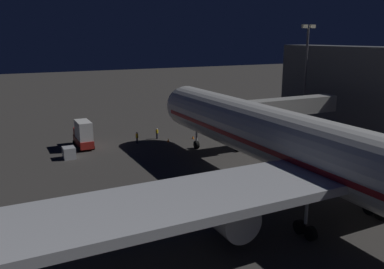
{
  "coord_description": "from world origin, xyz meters",
  "views": [
    {
      "loc": [
        26.04,
        37.11,
        16.19
      ],
      "look_at": [
        3.0,
        -8.84,
        3.5
      ],
      "focal_mm": 37.08,
      "sensor_mm": 36.0,
      "label": 1
    }
  ],
  "objects_px": {
    "jet_bridge": "(274,108)",
    "apron_floodlight_mast": "(306,68)",
    "traffic_cone_nose_port": "(193,137)",
    "traffic_cone_nose_starboard": "(168,140)",
    "airliner_at_gate": "(334,159)",
    "baggage_container_near_belt": "(69,153)",
    "catering_truck": "(83,134)",
    "ground_crew_under_port_wing": "(157,133)",
    "ground_crew_near_nose_gear": "(137,137)"
  },
  "relations": [
    {
      "from": "jet_bridge",
      "to": "ground_crew_under_port_wing",
      "type": "height_order",
      "value": "jet_bridge"
    },
    {
      "from": "airliner_at_gate",
      "to": "baggage_container_near_belt",
      "type": "distance_m",
      "value": 35.13
    },
    {
      "from": "traffic_cone_nose_port",
      "to": "ground_crew_near_nose_gear",
      "type": "bearing_deg",
      "value": -8.44
    },
    {
      "from": "airliner_at_gate",
      "to": "catering_truck",
      "type": "distance_m",
      "value": 37.77
    },
    {
      "from": "traffic_cone_nose_port",
      "to": "traffic_cone_nose_starboard",
      "type": "distance_m",
      "value": 4.4
    },
    {
      "from": "apron_floodlight_mast",
      "to": "traffic_cone_nose_port",
      "type": "distance_m",
      "value": 25.49
    },
    {
      "from": "jet_bridge",
      "to": "apron_floodlight_mast",
      "type": "distance_m",
      "value": 18.41
    },
    {
      "from": "baggage_container_near_belt",
      "to": "traffic_cone_nose_starboard",
      "type": "bearing_deg",
      "value": -172.72
    },
    {
      "from": "airliner_at_gate",
      "to": "traffic_cone_nose_starboard",
      "type": "distance_m",
      "value": 32.42
    },
    {
      "from": "apron_floodlight_mast",
      "to": "ground_crew_near_nose_gear",
      "type": "distance_m",
      "value": 33.82
    },
    {
      "from": "ground_crew_near_nose_gear",
      "to": "traffic_cone_nose_port",
      "type": "distance_m",
      "value": 9.24
    },
    {
      "from": "apron_floodlight_mast",
      "to": "ground_crew_under_port_wing",
      "type": "bearing_deg",
      "value": -4.65
    },
    {
      "from": "baggage_container_near_belt",
      "to": "traffic_cone_nose_port",
      "type": "bearing_deg",
      "value": -174.31
    },
    {
      "from": "apron_floodlight_mast",
      "to": "ground_crew_under_port_wing",
      "type": "height_order",
      "value": "apron_floodlight_mast"
    },
    {
      "from": "ground_crew_near_nose_gear",
      "to": "ground_crew_under_port_wing",
      "type": "bearing_deg",
      "value": -161.99
    },
    {
      "from": "traffic_cone_nose_port",
      "to": "airliner_at_gate",
      "type": "bearing_deg",
      "value": 86.05
    },
    {
      "from": "airliner_at_gate",
      "to": "apron_floodlight_mast",
      "type": "relative_size",
      "value": 3.62
    },
    {
      "from": "jet_bridge",
      "to": "catering_truck",
      "type": "bearing_deg",
      "value": -25.67
    },
    {
      "from": "baggage_container_near_belt",
      "to": "apron_floodlight_mast",
      "type": "bearing_deg",
      "value": -177.0
    },
    {
      "from": "traffic_cone_nose_port",
      "to": "apron_floodlight_mast",
      "type": "bearing_deg",
      "value": -179.32
    },
    {
      "from": "baggage_container_near_belt",
      "to": "ground_crew_near_nose_gear",
      "type": "bearing_deg",
      "value": -162.93
    },
    {
      "from": "catering_truck",
      "to": "jet_bridge",
      "type": "bearing_deg",
      "value": 154.33
    },
    {
      "from": "airliner_at_gate",
      "to": "ground_crew_under_port_wing",
      "type": "distance_m",
      "value": 34.94
    },
    {
      "from": "ground_crew_under_port_wing",
      "to": "jet_bridge",
      "type": "bearing_deg",
      "value": 138.42
    },
    {
      "from": "traffic_cone_nose_starboard",
      "to": "apron_floodlight_mast",
      "type": "bearing_deg",
      "value": -179.43
    },
    {
      "from": "jet_bridge",
      "to": "baggage_container_near_belt",
      "type": "distance_m",
      "value": 29.97
    },
    {
      "from": "traffic_cone_nose_port",
      "to": "catering_truck",
      "type": "bearing_deg",
      "value": -8.84
    },
    {
      "from": "catering_truck",
      "to": "traffic_cone_nose_starboard",
      "type": "bearing_deg",
      "value": 168.17
    },
    {
      "from": "jet_bridge",
      "to": "traffic_cone_nose_port",
      "type": "height_order",
      "value": "jet_bridge"
    },
    {
      "from": "apron_floodlight_mast",
      "to": "jet_bridge",
      "type": "bearing_deg",
      "value": 33.85
    },
    {
      "from": "baggage_container_near_belt",
      "to": "ground_crew_under_port_wing",
      "type": "distance_m",
      "value": 15.43
    },
    {
      "from": "catering_truck",
      "to": "apron_floodlight_mast",
      "type": "bearing_deg",
      "value": 176.63
    },
    {
      "from": "apron_floodlight_mast",
      "to": "traffic_cone_nose_port",
      "type": "height_order",
      "value": "apron_floodlight_mast"
    },
    {
      "from": "jet_bridge",
      "to": "ground_crew_near_nose_gear",
      "type": "bearing_deg",
      "value": -31.94
    },
    {
      "from": "catering_truck",
      "to": "ground_crew_near_nose_gear",
      "type": "distance_m",
      "value": 8.12
    },
    {
      "from": "baggage_container_near_belt",
      "to": "traffic_cone_nose_port",
      "type": "relative_size",
      "value": 3.39
    },
    {
      "from": "airliner_at_gate",
      "to": "catering_truck",
      "type": "relative_size",
      "value": 11.45
    },
    {
      "from": "ground_crew_near_nose_gear",
      "to": "airliner_at_gate",
      "type": "bearing_deg",
      "value": 101.75
    },
    {
      "from": "ground_crew_near_nose_gear",
      "to": "traffic_cone_nose_port",
      "type": "height_order",
      "value": "ground_crew_near_nose_gear"
    },
    {
      "from": "baggage_container_near_belt",
      "to": "catering_truck",
      "type": "bearing_deg",
      "value": -122.39
    },
    {
      "from": "jet_bridge",
      "to": "baggage_container_near_belt",
      "type": "bearing_deg",
      "value": -15.0
    },
    {
      "from": "baggage_container_near_belt",
      "to": "ground_crew_under_port_wing",
      "type": "height_order",
      "value": "ground_crew_under_port_wing"
    },
    {
      "from": "catering_truck",
      "to": "traffic_cone_nose_port",
      "type": "relative_size",
      "value": 10.54
    },
    {
      "from": "jet_bridge",
      "to": "ground_crew_near_nose_gear",
      "type": "height_order",
      "value": "jet_bridge"
    },
    {
      "from": "catering_truck",
      "to": "baggage_container_near_belt",
      "type": "distance_m",
      "value": 5.65
    },
    {
      "from": "airliner_at_gate",
      "to": "baggage_container_near_belt",
      "type": "relative_size",
      "value": 35.63
    },
    {
      "from": "airliner_at_gate",
      "to": "apron_floodlight_mast",
      "type": "xyz_separation_m",
      "value": [
        -25.5,
        -32.14,
        4.8
      ]
    },
    {
      "from": "airliner_at_gate",
      "to": "traffic_cone_nose_port",
      "type": "xyz_separation_m",
      "value": [
        -2.2,
        -31.87,
        -5.53
      ]
    },
    {
      "from": "catering_truck",
      "to": "traffic_cone_nose_starboard",
      "type": "relative_size",
      "value": 10.54
    },
    {
      "from": "airliner_at_gate",
      "to": "ground_crew_under_port_wing",
      "type": "height_order",
      "value": "airliner_at_gate"
    }
  ]
}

